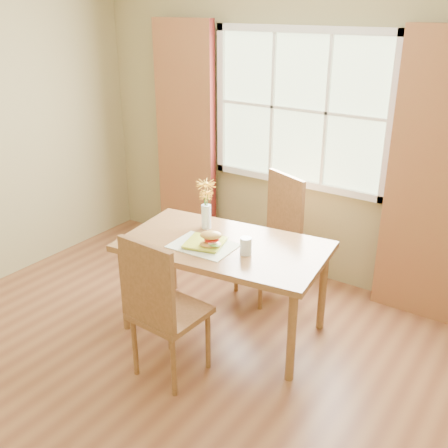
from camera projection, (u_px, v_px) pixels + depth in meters
room at (150, 187)px, 3.00m from camera, size 4.24×3.84×2.74m
window at (300, 110)px, 4.37m from camera, size 1.62×0.06×1.32m
curtain_left at (186, 140)px, 5.05m from camera, size 0.65×0.08×2.20m
curtain_right at (431, 183)px, 3.86m from camera, size 0.65×0.08×2.20m
dining_table at (224, 253)px, 3.81m from camera, size 1.57×1.01×0.72m
chair_near at (160, 305)px, 3.31m from camera, size 0.45×0.45×1.03m
chair_far at (275, 231)px, 4.36m from camera, size 0.57×0.57×1.04m
placemat at (203, 246)px, 3.74m from camera, size 0.46×0.35×0.01m
plate at (205, 244)px, 3.75m from camera, size 0.32×0.32×0.01m
croissant_sandwich at (211, 240)px, 3.67m from camera, size 0.19×0.17×0.12m
water_glass at (246, 246)px, 3.61m from camera, size 0.08×0.08×0.12m
flower_vase at (206, 200)px, 3.96m from camera, size 0.16×0.16×0.39m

